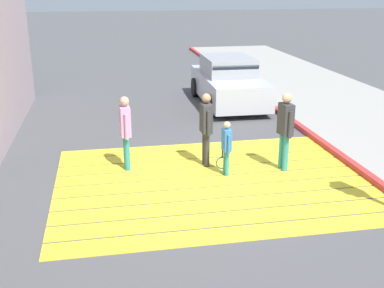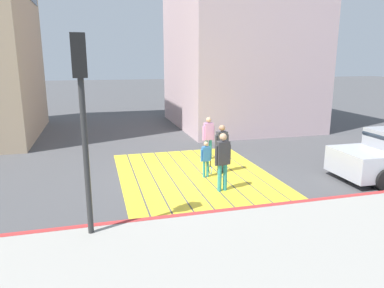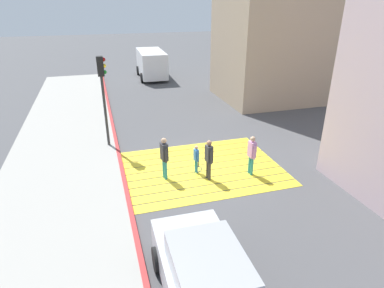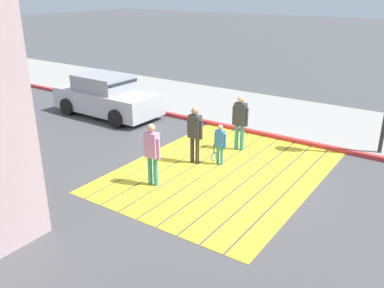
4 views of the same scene
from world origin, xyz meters
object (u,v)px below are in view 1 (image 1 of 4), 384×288
object	(u,v)px
pedestrian_adult_trailing	(125,128)
pedestrian_adult_side	(285,126)
pedestrian_child_with_racket	(226,146)
pedestrian_adult_lead	(206,124)
car_parked_near_curb	(228,82)

from	to	relation	value
pedestrian_adult_trailing	pedestrian_adult_side	size ratio (longest dim) A/B	0.95
pedestrian_child_with_racket	pedestrian_adult_trailing	bearing A→B (deg)	-19.64
pedestrian_adult_lead	pedestrian_adult_trailing	xyz separation A→B (m)	(1.75, -0.10, -0.01)
car_parked_near_curb	pedestrian_adult_trailing	xyz separation A→B (m)	(3.69, 5.33, 0.22)
car_parked_near_curb	pedestrian_adult_trailing	world-z (taller)	pedestrian_adult_trailing
pedestrian_child_with_racket	pedestrian_adult_lead	bearing A→B (deg)	-64.91
pedestrian_adult_trailing	pedestrian_adult_lead	bearing A→B (deg)	176.88
car_parked_near_curb	pedestrian_adult_lead	world-z (taller)	pedestrian_adult_lead
car_parked_near_curb	pedestrian_child_with_racket	world-z (taller)	car_parked_near_curb
pedestrian_adult_lead	pedestrian_child_with_racket	xyz separation A→B (m)	(-0.30, 0.64, -0.30)
pedestrian_adult_lead	pedestrian_child_with_racket	world-z (taller)	pedestrian_adult_lead
car_parked_near_curb	pedestrian_child_with_racket	bearing A→B (deg)	74.81
pedestrian_adult_trailing	pedestrian_child_with_racket	size ratio (longest dim) A/B	1.37
pedestrian_adult_trailing	pedestrian_adult_side	xyz separation A→B (m)	(-3.36, 0.65, 0.05)
pedestrian_adult_lead	pedestrian_child_with_racket	size ratio (longest dim) A/B	1.38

